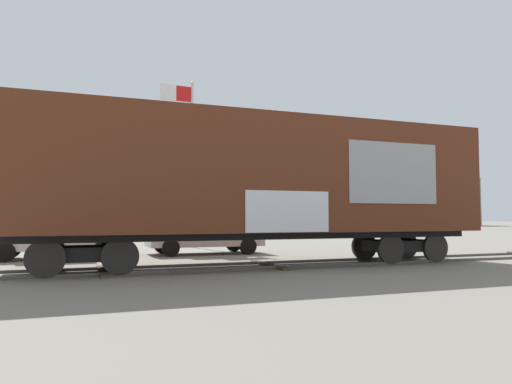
# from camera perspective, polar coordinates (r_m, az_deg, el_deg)

# --- Properties ---
(ground_plane) EXTENTS (260.00, 260.00, 0.00)m
(ground_plane) POSITION_cam_1_polar(r_m,az_deg,el_deg) (14.53, 5.61, -8.66)
(ground_plane) COLOR slate
(track) EXTENTS (59.99, 5.08, 0.08)m
(track) POSITION_cam_1_polar(r_m,az_deg,el_deg) (14.43, 4.05, -8.55)
(track) COLOR #4C4742
(track) RESTS_ON ground_plane
(freight_car) EXTENTS (13.89, 3.72, 4.51)m
(freight_car) POSITION_cam_1_polar(r_m,az_deg,el_deg) (14.04, 0.55, 1.59)
(freight_car) COLOR #5B2B19
(freight_car) RESTS_ON ground_plane
(flagpole) EXTENTS (1.63, 0.33, 8.05)m
(flagpole) POSITION_cam_1_polar(r_m,az_deg,el_deg) (23.49, -8.34, 6.17)
(flagpole) COLOR silver
(flagpole) RESTS_ON ground_plane
(hillside) EXTENTS (115.60, 33.68, 13.29)m
(hillside) POSITION_cam_1_polar(r_m,az_deg,el_deg) (86.07, -13.58, -1.04)
(hillside) COLOR gray
(hillside) RESTS_ON ground_plane
(parked_car_white) EXTENTS (4.48, 2.21, 1.72)m
(parked_car_white) POSITION_cam_1_polar(r_m,az_deg,el_deg) (18.06, -22.74, -4.56)
(parked_car_white) COLOR silver
(parked_car_white) RESTS_ON ground_plane
(parked_car_silver) EXTENTS (4.50, 2.21, 1.82)m
(parked_car_silver) POSITION_cam_1_polar(r_m,az_deg,el_deg) (18.93, -6.32, -4.65)
(parked_car_silver) COLOR #B7BABF
(parked_car_silver) RESTS_ON ground_plane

